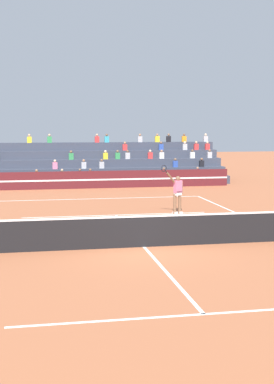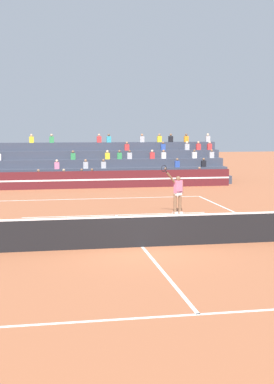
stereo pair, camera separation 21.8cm
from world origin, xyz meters
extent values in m
plane|color=#AD603D|center=(0.00, 0.00, 0.00)|extent=(120.00, 120.00, 0.00)
cube|color=white|center=(0.00, 11.90, 0.00)|extent=(11.00, 0.10, 0.01)
cube|color=white|center=(0.00, -6.43, 0.00)|extent=(8.25, 0.10, 0.01)
cube|color=white|center=(0.00, 6.43, 0.00)|extent=(8.25, 0.10, 0.01)
cube|color=white|center=(0.00, 0.00, 0.00)|extent=(0.10, 12.85, 0.01)
cube|color=black|center=(0.00, 0.00, 0.50)|extent=(11.90, 0.02, 1.00)
cube|color=white|center=(0.00, 0.00, 1.03)|extent=(11.90, 0.04, 0.06)
cube|color=#51191E|center=(0.00, 16.84, 0.55)|extent=(18.00, 0.24, 1.10)
cube|color=white|center=(0.00, 16.71, 0.55)|extent=(18.00, 0.02, 0.10)
cube|color=#383D4C|center=(0.00, 18.11, 0.28)|extent=(19.12, 0.95, 0.55)
cube|color=#2D4CA5|center=(-0.67, 17.94, 0.77)|extent=(0.32, 0.22, 0.44)
sphere|color=brown|center=(-0.67, 17.94, 1.09)|extent=(0.18, 0.18, 0.18)
cube|color=pink|center=(0.01, 17.94, 0.77)|extent=(0.32, 0.22, 0.44)
sphere|color=brown|center=(0.01, 17.94, 1.09)|extent=(0.18, 0.18, 0.18)
cube|color=#338C4C|center=(-1.83, 17.94, 0.77)|extent=(0.32, 0.22, 0.44)
sphere|color=tan|center=(-1.83, 17.94, 1.09)|extent=(0.18, 0.18, 0.18)
cube|color=pink|center=(4.97, 17.94, 0.77)|extent=(0.32, 0.22, 0.44)
sphere|color=brown|center=(4.97, 17.94, 1.09)|extent=(0.18, 0.18, 0.18)
cube|color=purple|center=(7.33, 17.94, 0.77)|extent=(0.32, 0.22, 0.44)
sphere|color=#9E7051|center=(7.33, 17.94, 1.09)|extent=(0.18, 0.18, 0.18)
cube|color=orange|center=(-3.45, 17.94, 0.77)|extent=(0.32, 0.22, 0.44)
sphere|color=#9E7051|center=(-3.45, 17.94, 1.09)|extent=(0.18, 0.18, 0.18)
cube|color=#383D4C|center=(0.00, 19.06, 0.55)|extent=(19.12, 0.95, 1.10)
cube|color=#B2B2B7|center=(0.88, 18.89, 1.32)|extent=(0.32, 0.22, 0.44)
sphere|color=brown|center=(0.88, 18.89, 1.64)|extent=(0.18, 0.18, 0.18)
cube|color=#B2B2B7|center=(-0.33, 18.89, 1.32)|extent=(0.32, 0.22, 0.44)
sphere|color=#9E7051|center=(-0.33, 18.89, 1.64)|extent=(0.18, 0.18, 0.18)
cube|color=#2D4CA5|center=(6.01, 18.89, 1.32)|extent=(0.32, 0.22, 0.44)
sphere|color=brown|center=(6.01, 18.89, 1.64)|extent=(0.18, 0.18, 0.18)
cube|color=black|center=(7.91, 18.89, 1.32)|extent=(0.32, 0.22, 0.44)
sphere|color=brown|center=(7.91, 18.89, 1.64)|extent=(0.18, 0.18, 0.18)
cube|color=pink|center=(-2.24, 18.89, 1.32)|extent=(0.32, 0.22, 0.44)
sphere|color=beige|center=(-2.24, 18.89, 1.64)|extent=(0.18, 0.18, 0.18)
cube|color=#383D4C|center=(0.00, 20.01, 0.83)|extent=(19.12, 0.95, 1.65)
cube|color=red|center=(4.43, 19.84, 1.87)|extent=(0.32, 0.22, 0.44)
sphere|color=beige|center=(4.43, 19.84, 2.19)|extent=(0.18, 0.18, 0.18)
cube|color=#338C4C|center=(-1.10, 19.84, 1.87)|extent=(0.32, 0.22, 0.44)
sphere|color=brown|center=(-1.10, 19.84, 2.19)|extent=(0.18, 0.18, 0.18)
cube|color=#B2B2B7|center=(2.82, 19.84, 1.87)|extent=(0.32, 0.22, 0.44)
sphere|color=brown|center=(2.82, 19.84, 2.19)|extent=(0.18, 0.18, 0.18)
cube|color=silver|center=(5.26, 19.84, 1.87)|extent=(0.32, 0.22, 0.44)
sphere|color=#9E7051|center=(5.26, 19.84, 2.19)|extent=(0.18, 0.18, 0.18)
cube|color=#B2B2B7|center=(8.79, 19.84, 1.87)|extent=(0.32, 0.22, 0.44)
sphere|color=brown|center=(8.79, 19.84, 2.19)|extent=(0.18, 0.18, 0.18)
cube|color=#338C4C|center=(2.11, 19.84, 1.87)|extent=(0.32, 0.22, 0.44)
sphere|color=brown|center=(2.11, 19.84, 2.19)|extent=(0.18, 0.18, 0.18)
cube|color=yellow|center=(1.26, 19.84, 1.87)|extent=(0.32, 0.22, 0.44)
sphere|color=beige|center=(1.26, 19.84, 2.19)|extent=(0.18, 0.18, 0.18)
cube|color=silver|center=(7.51, 19.84, 1.87)|extent=(0.32, 0.22, 0.44)
sphere|color=brown|center=(7.51, 19.84, 2.19)|extent=(0.18, 0.18, 0.18)
cube|color=#383D4C|center=(0.00, 20.96, 1.10)|extent=(19.12, 0.95, 2.20)
cube|color=#2D4CA5|center=(5.43, 20.79, 2.42)|extent=(0.32, 0.22, 0.44)
sphere|color=brown|center=(5.43, 20.79, 2.74)|extent=(0.18, 0.18, 0.18)
cube|color=red|center=(8.08, 20.79, 2.42)|extent=(0.32, 0.22, 0.44)
sphere|color=tan|center=(8.08, 20.79, 2.74)|extent=(0.18, 0.18, 0.18)
cube|color=red|center=(2.78, 20.79, 2.42)|extent=(0.32, 0.22, 0.44)
sphere|color=#9E7051|center=(2.78, 20.79, 2.74)|extent=(0.18, 0.18, 0.18)
cube|color=red|center=(8.92, 20.79, 2.42)|extent=(0.32, 0.22, 0.44)
sphere|color=beige|center=(8.92, 20.79, 2.74)|extent=(0.18, 0.18, 0.18)
cube|color=#B2B2B7|center=(7.22, 20.79, 2.42)|extent=(0.32, 0.22, 0.44)
sphere|color=beige|center=(7.22, 20.79, 2.74)|extent=(0.18, 0.18, 0.18)
cube|color=#383D4C|center=(0.00, 21.91, 1.38)|extent=(19.12, 0.95, 2.75)
cube|color=orange|center=(7.42, 21.74, 2.97)|extent=(0.32, 0.22, 0.44)
sphere|color=brown|center=(7.42, 21.74, 3.29)|extent=(0.18, 0.18, 0.18)
cube|color=yellow|center=(5.37, 21.74, 2.97)|extent=(0.32, 0.22, 0.44)
sphere|color=#9E7051|center=(5.37, 21.74, 3.29)|extent=(0.18, 0.18, 0.18)
cube|color=#B2B2B7|center=(9.09, 21.74, 2.97)|extent=(0.32, 0.22, 0.44)
sphere|color=beige|center=(9.09, 21.74, 3.29)|extent=(0.18, 0.18, 0.18)
cube|color=#B2B2B7|center=(4.06, 21.74, 2.97)|extent=(0.32, 0.22, 0.44)
sphere|color=#9E7051|center=(4.06, 21.74, 3.29)|extent=(0.18, 0.18, 0.18)
cube|color=yellow|center=(-3.91, 21.74, 2.97)|extent=(0.32, 0.22, 0.44)
sphere|color=tan|center=(-3.91, 21.74, 3.29)|extent=(0.18, 0.18, 0.18)
cube|color=red|center=(0.90, 21.74, 2.97)|extent=(0.32, 0.22, 0.44)
sphere|color=tan|center=(0.90, 21.74, 3.29)|extent=(0.18, 0.18, 0.18)
cube|color=#338C4C|center=(-2.50, 21.74, 2.97)|extent=(0.32, 0.22, 0.44)
sphere|color=tan|center=(-2.50, 21.74, 3.29)|extent=(0.18, 0.18, 0.18)
cube|color=teal|center=(1.61, 21.74, 2.97)|extent=(0.32, 0.22, 0.44)
sphere|color=brown|center=(1.61, 21.74, 3.29)|extent=(0.18, 0.18, 0.18)
cube|color=black|center=(6.23, 21.74, 2.97)|extent=(0.32, 0.22, 0.44)
sphere|color=brown|center=(6.23, 21.74, 3.29)|extent=(0.18, 0.18, 0.18)
cylinder|color=brown|center=(2.92, 6.32, 0.45)|extent=(0.14, 0.14, 0.90)
cylinder|color=brown|center=(2.69, 6.30, 0.45)|extent=(0.14, 0.14, 0.90)
cube|color=white|center=(2.83, 6.30, 0.94)|extent=(0.38, 0.32, 0.20)
cube|color=pink|center=(2.83, 6.30, 1.24)|extent=(0.41, 0.34, 0.56)
sphere|color=brown|center=(2.83, 6.30, 1.60)|extent=(0.22, 0.22, 0.22)
cube|color=white|center=(2.94, 6.29, 0.04)|extent=(0.22, 0.29, 0.09)
cube|color=white|center=(2.71, 6.26, 0.04)|extent=(0.22, 0.29, 0.09)
cylinder|color=brown|center=(3.04, 6.40, 1.18)|extent=(0.09, 0.09, 0.56)
cylinder|color=brown|center=(2.44, 6.11, 1.68)|extent=(0.47, 0.29, 0.50)
cylinder|color=black|center=(2.19, 5.99, 1.97)|extent=(0.17, 0.10, 0.18)
torus|color=black|center=(2.08, 5.94, 2.10)|extent=(0.40, 0.21, 0.44)
sphere|color=#C6DB33|center=(-2.84, 5.29, 0.03)|extent=(0.07, 0.07, 0.07)
camera|label=1|loc=(-3.41, -16.92, 3.99)|focal=50.00mm
camera|label=2|loc=(-3.20, -16.95, 3.99)|focal=50.00mm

